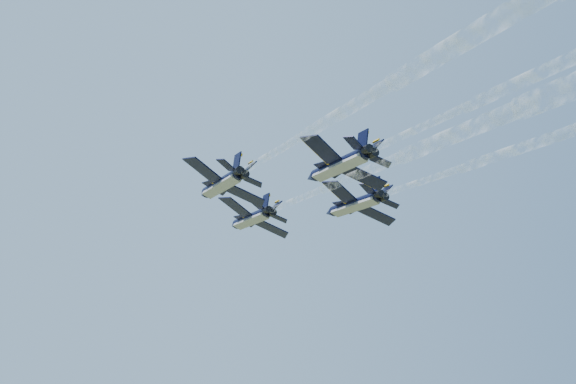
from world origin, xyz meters
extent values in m
cylinder|color=black|center=(-3.17, 8.92, 97.34)|extent=(5.57, 12.41, 2.08)
cone|color=black|center=(-5.31, 15.98, 97.34)|extent=(2.69, 2.92, 2.08)
ellipsoid|color=black|center=(-3.90, 12.00, 97.81)|extent=(1.74, 2.47, 1.06)
cube|color=gray|center=(-3.40, 8.85, 96.79)|extent=(4.60, 11.02, 0.94)
cube|color=black|center=(-5.77, 7.35, 98.51)|extent=(5.82, 5.31, 2.29)
cube|color=#F4B50C|center=(-6.20, 8.88, 98.60)|extent=(4.20, 3.06, 2.26)
cube|color=black|center=(-0.21, 9.04, 96.00)|extent=(5.08, 3.08, 2.29)
cube|color=#F4B50C|center=(-0.64, 10.56, 96.09)|extent=(4.89, 0.42, 2.26)
cube|color=black|center=(-3.18, 2.76, 98.12)|extent=(2.70, 2.59, 1.08)
cube|color=black|center=(0.25, 3.80, 96.57)|extent=(2.40, 1.69, 1.08)
cube|color=black|center=(-1.85, 3.84, 98.85)|extent=(0.95, 2.07, 2.42)
cube|color=black|center=(-0.46, 4.26, 98.23)|extent=(2.23, 2.46, 1.91)
cylinder|color=black|center=(-1.68, 2.53, 97.42)|extent=(1.61, 1.46, 1.35)
cylinder|color=black|center=(-0.94, 2.76, 97.09)|extent=(1.61, 1.46, 1.35)
cylinder|color=black|center=(-9.00, -5.20, 97.34)|extent=(5.57, 12.41, 2.08)
cone|color=black|center=(-11.14, 1.86, 97.34)|extent=(2.69, 2.92, 2.08)
ellipsoid|color=black|center=(-9.72, -2.12, 97.81)|extent=(1.74, 2.47, 1.06)
cube|color=gray|center=(-9.23, -5.27, 96.79)|extent=(4.60, 11.02, 0.94)
cube|color=black|center=(-11.60, -6.77, 98.51)|extent=(5.82, 5.31, 2.29)
cube|color=#F4B50C|center=(-12.02, -5.24, 98.60)|extent=(4.20, 3.06, 2.26)
cube|color=black|center=(-6.04, -5.08, 96.00)|extent=(5.08, 3.08, 2.29)
cube|color=#F4B50C|center=(-6.46, -3.56, 96.09)|extent=(4.89, 0.42, 2.26)
cube|color=black|center=(-9.01, -11.36, 98.12)|extent=(2.70, 2.59, 1.08)
cube|color=black|center=(-5.58, -10.32, 96.57)|extent=(2.40, 1.69, 1.08)
cube|color=black|center=(-7.68, -10.28, 98.85)|extent=(0.95, 2.07, 2.42)
cube|color=black|center=(-6.29, -9.86, 98.23)|extent=(2.23, 2.46, 1.91)
cylinder|color=black|center=(-7.51, -11.59, 97.42)|extent=(1.61, 1.46, 1.35)
cylinder|color=black|center=(-6.77, -11.36, 97.09)|extent=(1.61, 1.46, 1.35)
cylinder|color=black|center=(10.45, -0.48, 97.34)|extent=(5.57, 12.41, 2.08)
cone|color=black|center=(8.31, 6.58, 97.34)|extent=(2.69, 2.92, 2.08)
ellipsoid|color=black|center=(9.72, 2.60, 97.81)|extent=(1.74, 2.47, 1.06)
cube|color=gray|center=(10.22, -0.55, 96.79)|extent=(4.60, 11.02, 0.94)
cube|color=black|center=(7.85, -2.05, 98.51)|extent=(5.82, 5.31, 2.29)
cube|color=#F4B50C|center=(7.42, -0.52, 98.60)|extent=(4.20, 3.06, 2.26)
cube|color=black|center=(13.41, -0.36, 96.00)|extent=(5.08, 3.08, 2.29)
cube|color=#F4B50C|center=(12.98, 1.16, 96.09)|extent=(4.89, 0.42, 2.26)
cube|color=black|center=(10.44, -6.64, 98.12)|extent=(2.70, 2.59, 1.08)
cube|color=black|center=(13.87, -5.60, 96.57)|extent=(2.40, 1.69, 1.08)
cube|color=black|center=(11.76, -5.56, 98.85)|extent=(0.95, 2.07, 2.42)
cube|color=black|center=(13.15, -5.14, 98.23)|extent=(2.23, 2.46, 1.91)
cylinder|color=black|center=(11.94, -6.87, 97.42)|extent=(1.61, 1.46, 1.35)
cylinder|color=black|center=(12.67, -6.64, 97.09)|extent=(1.61, 1.46, 1.35)
cylinder|color=black|center=(4.40, -14.38, 97.34)|extent=(5.57, 12.41, 2.08)
cone|color=black|center=(2.26, -7.32, 97.34)|extent=(2.69, 2.92, 2.08)
ellipsoid|color=black|center=(3.68, -11.29, 97.81)|extent=(1.74, 2.47, 1.06)
cube|color=gray|center=(4.17, -14.45, 96.79)|extent=(4.60, 11.02, 0.94)
cube|color=black|center=(1.80, -15.94, 98.51)|extent=(5.82, 5.31, 2.29)
cube|color=#F4B50C|center=(1.38, -14.42, 98.60)|extent=(4.20, 3.06, 2.26)
cube|color=black|center=(7.36, -14.26, 96.00)|extent=(5.08, 3.08, 2.29)
cube|color=#F4B50C|center=(6.94, -12.74, 96.09)|extent=(4.89, 0.42, 2.26)
cube|color=black|center=(4.39, -20.54, 98.12)|extent=(2.70, 2.59, 1.08)
cube|color=black|center=(7.83, -19.50, 96.57)|extent=(2.40, 1.69, 1.08)
cube|color=black|center=(5.72, -19.45, 98.85)|extent=(0.95, 2.07, 2.42)
cube|color=black|center=(7.11, -19.03, 98.23)|extent=(2.23, 2.46, 1.91)
cylinder|color=black|center=(5.90, -20.76, 97.42)|extent=(1.61, 1.46, 1.35)
cylinder|color=black|center=(6.63, -20.54, 97.09)|extent=(1.61, 1.46, 1.35)
cylinder|color=white|center=(1.09, -5.15, 97.34)|extent=(5.93, 16.42, 1.10)
cylinder|color=white|center=(5.69, -20.34, 97.34)|extent=(6.33, 16.54, 1.52)
cylinder|color=white|center=(10.29, -35.53, 97.34)|extent=(6.80, 16.68, 2.01)
cylinder|color=white|center=(-4.74, -19.28, 97.34)|extent=(5.93, 16.42, 1.10)
cylinder|color=white|center=(-0.14, -34.46, 97.34)|extent=(6.33, 16.54, 1.52)
cylinder|color=white|center=(14.71, -14.56, 97.34)|extent=(5.93, 16.42, 1.10)
cylinder|color=white|center=(19.31, -29.74, 97.34)|extent=(6.33, 16.54, 1.52)
cylinder|color=white|center=(8.67, -28.45, 97.34)|extent=(5.93, 16.42, 1.10)
cylinder|color=white|center=(13.27, -43.64, 97.34)|extent=(6.33, 16.54, 1.52)
camera|label=1|loc=(-15.33, -83.68, 67.64)|focal=40.00mm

